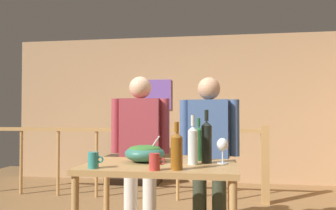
% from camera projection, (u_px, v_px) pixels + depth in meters
% --- Properties ---
extents(back_wall, '(6.34, 0.10, 2.51)m').
position_uv_depth(back_wall, '(191.00, 109.00, 6.03)').
color(back_wall, tan).
rests_on(back_wall, ground_plane).
extents(framed_picture, '(0.54, 0.03, 0.52)m').
position_uv_depth(framed_picture, '(156.00, 95.00, 6.07)').
color(framed_picture, '#7550AE').
extents(stair_railing, '(4.11, 0.10, 1.02)m').
position_uv_depth(stair_railing, '(153.00, 151.00, 4.73)').
color(stair_railing, '#B2844C').
rests_on(stair_railing, ground_plane).
extents(tv_console, '(0.90, 0.40, 0.46)m').
position_uv_depth(tv_console, '(133.00, 169.00, 5.80)').
color(tv_console, '#38281E').
rests_on(tv_console, ground_plane).
extents(flat_screen_tv, '(0.59, 0.12, 0.45)m').
position_uv_depth(flat_screen_tv, '(133.00, 140.00, 5.78)').
color(flat_screen_tv, black).
rests_on(flat_screen_tv, tv_console).
extents(serving_table, '(1.11, 0.71, 0.80)m').
position_uv_depth(serving_table, '(160.00, 178.00, 2.51)').
color(serving_table, '#B2844C').
rests_on(serving_table, ground_plane).
extents(salad_bowl, '(0.30, 0.30, 0.20)m').
position_uv_depth(salad_bowl, '(145.00, 152.00, 2.63)').
color(salad_bowl, '#337060').
rests_on(salad_bowl, serving_table).
extents(wine_glass, '(0.09, 0.09, 0.19)m').
position_uv_depth(wine_glass, '(223.00, 145.00, 2.55)').
color(wine_glass, silver).
rests_on(wine_glass, serving_table).
extents(wine_bottle_green, '(0.06, 0.06, 0.33)m').
position_uv_depth(wine_bottle_green, '(199.00, 143.00, 2.71)').
color(wine_bottle_green, '#1E5628').
rests_on(wine_bottle_green, serving_table).
extents(wine_bottle_clear, '(0.07, 0.07, 0.36)m').
position_uv_depth(wine_bottle_clear, '(193.00, 144.00, 2.50)').
color(wine_bottle_clear, silver).
rests_on(wine_bottle_clear, serving_table).
extents(wine_bottle_dark, '(0.08, 0.08, 0.39)m').
position_uv_depth(wine_bottle_dark, '(207.00, 141.00, 2.57)').
color(wine_bottle_dark, black).
rests_on(wine_bottle_dark, serving_table).
extents(wine_bottle_amber, '(0.08, 0.08, 0.31)m').
position_uv_depth(wine_bottle_amber, '(177.00, 150.00, 2.26)').
color(wine_bottle_amber, brown).
rests_on(wine_bottle_amber, serving_table).
extents(mug_red, '(0.11, 0.07, 0.11)m').
position_uv_depth(mug_red, '(155.00, 162.00, 2.24)').
color(mug_red, '#B7332D').
rests_on(mug_red, serving_table).
extents(mug_teal, '(0.11, 0.07, 0.11)m').
position_uv_depth(mug_teal, '(94.00, 160.00, 2.33)').
color(mug_teal, teal).
rests_on(mug_teal, serving_table).
extents(person_standing_left, '(0.56, 0.25, 1.52)m').
position_uv_depth(person_standing_left, '(140.00, 143.00, 3.29)').
color(person_standing_left, beige).
rests_on(person_standing_left, ground_plane).
extents(person_standing_right, '(0.55, 0.25, 1.51)m').
position_uv_depth(person_standing_right, '(209.00, 146.00, 3.18)').
color(person_standing_right, '#2D3323').
rests_on(person_standing_right, ground_plane).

